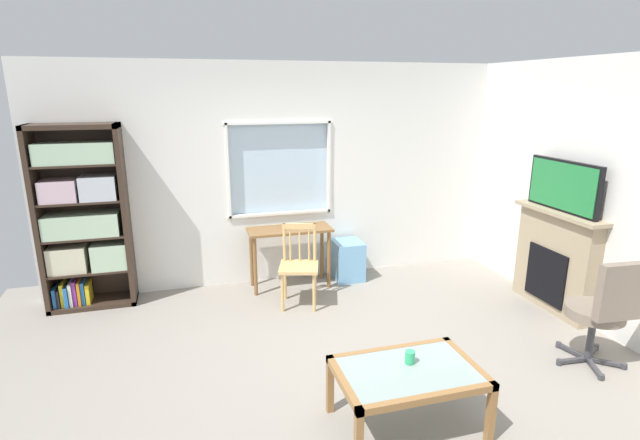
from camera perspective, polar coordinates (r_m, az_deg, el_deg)
ground at (r=4.36m, az=1.47°, el=-17.30°), size 6.51×5.46×0.02m
wall_back_with_window at (r=5.93m, az=-4.90°, el=5.29°), size 5.51×0.15×2.64m
wall_right at (r=5.36m, az=31.71°, el=2.05°), size 0.12×4.66×2.64m
bookshelf at (r=5.74m, az=-26.13°, el=0.37°), size 0.90×0.38×1.99m
desk_under_window at (r=5.77m, az=-3.59°, el=-2.23°), size 0.99×0.40×0.74m
wooden_chair at (r=5.34m, az=-2.48°, el=-5.28°), size 0.52×0.50×0.90m
plastic_drawer_unit at (r=6.12m, az=3.26°, el=-4.72°), size 0.35×0.40×0.49m
fireplace at (r=5.79m, az=25.93°, el=-4.26°), size 0.26×1.12×1.10m
tv at (r=5.58m, az=26.75°, el=3.61°), size 0.06×0.94×0.53m
office_chair at (r=4.76m, az=30.43°, el=-8.95°), size 0.57×0.58×1.00m
coffee_table at (r=3.59m, az=10.31°, el=-17.78°), size 1.00×0.66×0.46m
sippy_cup at (r=3.61m, az=10.56°, el=-15.59°), size 0.07×0.07×0.09m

